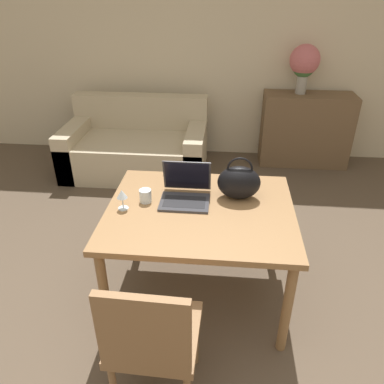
{
  "coord_description": "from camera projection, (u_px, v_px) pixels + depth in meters",
  "views": [
    {
      "loc": [
        0.13,
        -1.3,
        2.02
      ],
      "look_at": [
        -0.06,
        0.75,
        0.85
      ],
      "focal_mm": 35.0,
      "sensor_mm": 36.0,
      "label": 1
    }
  ],
  "objects": [
    {
      "name": "wall_back",
      "position": [
        218.0,
        44.0,
        4.38
      ],
      "size": [
        10.0,
        0.06,
        2.7
      ],
      "color": "beige",
      "rests_on": "ground_plane"
    },
    {
      "name": "dining_table",
      "position": [
        200.0,
        219.0,
        2.46
      ],
      "size": [
        1.21,
        1.0,
        0.73
      ],
      "color": "olive",
      "rests_on": "ground_plane"
    },
    {
      "name": "chair",
      "position": [
        152.0,
        337.0,
        1.81
      ],
      "size": [
        0.45,
        0.45,
        0.9
      ],
      "rotation": [
        0.0,
        0.0,
        -0.03
      ],
      "color": "olive",
      "rests_on": "ground_plane"
    },
    {
      "name": "couch",
      "position": [
        137.0,
        148.0,
        4.43
      ],
      "size": [
        1.62,
        0.94,
        0.82
      ],
      "color": "#C1B293",
      "rests_on": "ground_plane"
    },
    {
      "name": "sideboard",
      "position": [
        305.0,
        130.0,
        4.52
      ],
      "size": [
        1.04,
        0.4,
        0.86
      ],
      "color": "brown",
      "rests_on": "ground_plane"
    },
    {
      "name": "laptop",
      "position": [
        186.0,
        190.0,
        2.51
      ],
      "size": [
        0.33,
        0.31,
        0.24
      ],
      "color": "#38383D",
      "rests_on": "dining_table"
    },
    {
      "name": "drinking_glass",
      "position": [
        145.0,
        196.0,
        2.48
      ],
      "size": [
        0.08,
        0.08,
        0.09
      ],
      "color": "silver",
      "rests_on": "dining_table"
    },
    {
      "name": "wine_glass",
      "position": [
        122.0,
        195.0,
        2.37
      ],
      "size": [
        0.07,
        0.07,
        0.14
      ],
      "color": "silver",
      "rests_on": "dining_table"
    },
    {
      "name": "handbag",
      "position": [
        239.0,
        182.0,
        2.49
      ],
      "size": [
        0.29,
        0.18,
        0.3
      ],
      "color": "black",
      "rests_on": "dining_table"
    },
    {
      "name": "flower_vase",
      "position": [
        304.0,
        63.0,
        4.17
      ],
      "size": [
        0.33,
        0.33,
        0.54
      ],
      "color": "#9E998E",
      "rests_on": "sideboard"
    }
  ]
}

